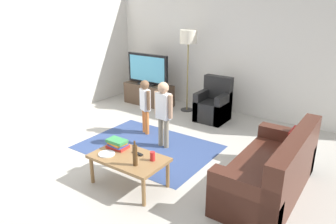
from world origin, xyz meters
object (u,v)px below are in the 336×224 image
object	(u,v)px
floor_lamp	(188,41)
tv_remote	(137,154)
child_near_tv	(145,102)
armchair	(214,106)
couch	(274,173)
child_center	(163,109)
tv_stand	(149,94)
book_stack	(117,144)
bottle	(135,155)
soda_can	(153,156)
tv	(148,70)
plate	(107,154)
coffee_table	(129,160)

from	to	relation	value
floor_lamp	tv_remote	distance (m)	3.30
child_near_tv	armchair	bearing A→B (deg)	62.55
armchair	couch	bearing A→B (deg)	-46.51
child_center	tv_stand	bearing A→B (deg)	134.44
child_center	book_stack	size ratio (longest dim) A/B	3.86
book_stack	bottle	distance (m)	0.56
soda_can	armchair	bearing A→B (deg)	101.01
book_stack	child_center	bearing A→B (deg)	91.10
child_near_tv	bottle	xyz separation A→B (m)	(1.15, -1.61, -0.05)
couch	book_stack	size ratio (longest dim) A/B	6.16
tv	bottle	xyz separation A→B (m)	(2.18, -3.00, -0.29)
tv	soda_can	xyz separation A→B (m)	(2.28, -2.78, -0.37)
tv_stand	bottle	xyz separation A→B (m)	(2.18, -3.02, 0.32)
floor_lamp	child_center	world-z (taller)	floor_lamp
child_center	plate	bearing A→B (deg)	-88.53
couch	child_center	xyz separation A→B (m)	(-1.95, 0.31, 0.39)
child_near_tv	coffee_table	size ratio (longest dim) A/B	1.02
tv_stand	tv_remote	size ratio (longest dim) A/B	7.06
soda_can	bottle	bearing A→B (deg)	-114.44
child_near_tv	coffee_table	bearing A→B (deg)	-58.22
tv	couch	bearing A→B (deg)	-28.72
child_center	tv_remote	bearing A→B (deg)	-71.61
bottle	child_center	bearing A→B (deg)	111.81
armchair	child_center	bearing A→B (deg)	-93.40
couch	child_near_tv	size ratio (longest dim) A/B	1.77
book_stack	soda_can	world-z (taller)	book_stack
armchair	child_center	xyz separation A→B (m)	(-0.10, -1.64, 0.38)
tv_stand	floor_lamp	size ratio (longest dim) A/B	0.67
armchair	child_near_tv	size ratio (longest dim) A/B	0.88
tv_remote	couch	bearing A→B (deg)	31.83
tv_stand	child_center	xyz separation A→B (m)	(1.65, -1.68, 0.43)
child_near_tv	tv_remote	xyz separation A→B (m)	(0.98, -1.37, -0.18)
armchair	coffee_table	bearing A→B (deg)	-85.67
tv	child_center	size ratio (longest dim) A/B	0.97
floor_lamp	bottle	size ratio (longest dim) A/B	5.41
floor_lamp	coffee_table	bearing A→B (deg)	-72.12
armchair	tv_remote	xyz separation A→B (m)	(0.27, -2.74, 0.13)
book_stack	plate	world-z (taller)	book_stack
child_center	plate	world-z (taller)	child_center
coffee_table	book_stack	size ratio (longest dim) A/B	3.42
couch	coffee_table	size ratio (longest dim) A/B	1.80
child_near_tv	soda_can	distance (m)	1.87
armchair	bottle	xyz separation A→B (m)	(0.44, -2.98, 0.26)
couch	armchair	world-z (taller)	armchair
child_near_tv	bottle	distance (m)	1.98
floor_lamp	child_near_tv	distance (m)	1.81
floor_lamp	coffee_table	xyz separation A→B (m)	(0.98, -3.05, -1.17)
soda_can	plate	bearing A→B (deg)	-159.86
tv_stand	couch	distance (m)	4.12
child_near_tv	tv_stand	bearing A→B (deg)	126.49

